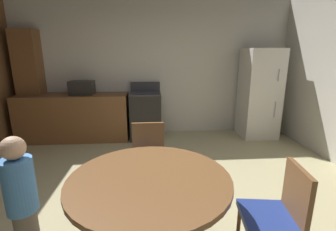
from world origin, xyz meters
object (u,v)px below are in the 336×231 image
object	(u,v)px
oven_range	(146,115)
chair_east	(278,212)
refrigerator	(259,94)
dining_table	(150,196)
microwave	(82,88)
person_child	(22,201)
chair_north	(149,156)

from	to	relation	value
oven_range	chair_east	world-z (taller)	oven_range
refrigerator	chair_east	distance (m)	3.36
oven_range	dining_table	bearing A→B (deg)	-88.39
refrigerator	microwave	xyz separation A→B (m)	(-3.48, 0.05, 0.15)
oven_range	chair_east	xyz separation A→B (m)	(1.04, -3.15, 0.03)
oven_range	person_child	world-z (taller)	oven_range
dining_table	chair_north	world-z (taller)	chair_north
oven_range	microwave	bearing A→B (deg)	-179.83
oven_range	chair_east	bearing A→B (deg)	-71.70
refrigerator	dining_table	bearing A→B (deg)	-126.52
refrigerator	person_child	xyz separation A→B (m)	(-3.16, -2.93, -0.30)
oven_range	person_child	distance (m)	3.11
person_child	microwave	bearing A→B (deg)	98.57
dining_table	chair_north	size ratio (longest dim) A/B	1.40
chair_north	person_child	bearing A→B (deg)	-46.45
chair_north	oven_range	bearing A→B (deg)	-179.10
microwave	oven_range	bearing A→B (deg)	0.17
oven_range	refrigerator	xyz separation A→B (m)	(2.28, -0.05, 0.41)
microwave	chair_north	size ratio (longest dim) A/B	0.51
oven_range	dining_table	world-z (taller)	oven_range
chair_east	oven_range	bearing A→B (deg)	-63.99
refrigerator	microwave	distance (m)	3.49
dining_table	chair_east	world-z (taller)	chair_east
microwave	chair_east	bearing A→B (deg)	-54.57
oven_range	chair_north	distance (m)	2.06
oven_range	chair_north	xyz separation A→B (m)	(0.07, -2.06, 0.03)
oven_range	chair_east	size ratio (longest dim) A/B	1.26
microwave	person_child	world-z (taller)	microwave
oven_range	dining_table	xyz separation A→B (m)	(0.08, -3.02, 0.14)
chair_north	refrigerator	bearing A→B (deg)	131.12
person_child	chair_north	bearing A→B (deg)	46.91
oven_range	chair_north	world-z (taller)	oven_range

